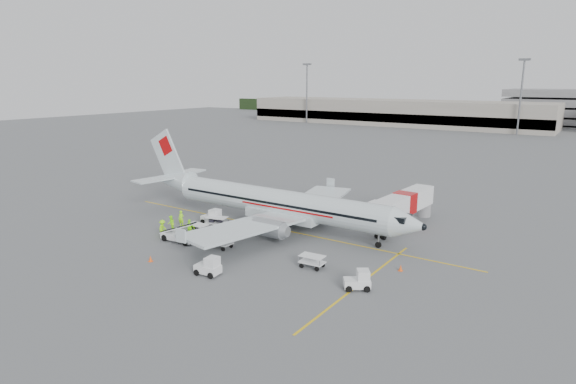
# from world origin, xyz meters

# --- Properties ---
(ground) EXTENTS (360.00, 360.00, 0.00)m
(ground) POSITION_xyz_m (0.00, 0.00, 0.00)
(ground) COLOR #56595B
(stripe_lead) EXTENTS (44.00, 0.20, 0.01)m
(stripe_lead) POSITION_xyz_m (0.00, 0.00, 0.01)
(stripe_lead) COLOR yellow
(stripe_lead) RESTS_ON ground
(stripe_cross) EXTENTS (0.20, 20.00, 0.01)m
(stripe_cross) POSITION_xyz_m (14.00, -8.00, 0.01)
(stripe_cross) COLOR yellow
(stripe_cross) RESTS_ON ground
(terminal_west) EXTENTS (110.00, 22.00, 9.00)m
(terminal_west) POSITION_xyz_m (-40.00, 130.00, 4.50)
(terminal_west) COLOR gray
(terminal_west) RESTS_ON ground
(treeline) EXTENTS (300.00, 3.00, 6.00)m
(treeline) POSITION_xyz_m (0.00, 175.00, 3.00)
(treeline) COLOR black
(treeline) RESTS_ON ground
(mast_west) EXTENTS (3.20, 1.20, 22.00)m
(mast_west) POSITION_xyz_m (-70.00, 118.00, 11.00)
(mast_west) COLOR slate
(mast_west) RESTS_ON ground
(mast_center) EXTENTS (3.20, 1.20, 22.00)m
(mast_center) POSITION_xyz_m (5.00, 118.00, 11.00)
(mast_center) COLOR slate
(mast_center) RESTS_ON ground
(aircraft) EXTENTS (35.51, 27.87, 9.77)m
(aircraft) POSITION_xyz_m (-0.28, 0.47, 4.88)
(aircraft) COLOR silver
(aircraft) RESTS_ON ground
(jet_bridge) EXTENTS (3.86, 15.05, 3.91)m
(jet_bridge) POSITION_xyz_m (11.16, 8.53, 1.95)
(jet_bridge) COLOR white
(jet_bridge) RESTS_ON ground
(belt_loader) EXTENTS (5.26, 2.25, 2.79)m
(belt_loader) POSITION_xyz_m (-5.83, -9.01, 1.40)
(belt_loader) COLOR white
(belt_loader) RESTS_ON ground
(tug_fore) EXTENTS (2.36, 2.13, 1.59)m
(tug_fore) POSITION_xyz_m (14.22, -9.34, 0.79)
(tug_fore) COLOR white
(tug_fore) RESTS_ON ground
(tug_mid) EXTENTS (2.23, 1.43, 1.64)m
(tug_mid) POSITION_xyz_m (2.55, -13.77, 0.82)
(tug_mid) COLOR white
(tug_mid) RESTS_ON ground
(tug_aft) EXTENTS (2.32, 1.38, 1.75)m
(tug_aft) POSITION_xyz_m (-7.38, -2.64, 0.88)
(tug_aft) COLOR white
(tug_aft) RESTS_ON ground
(cart_loaded_a) EXTENTS (2.28, 1.40, 1.17)m
(cart_loaded_a) POSITION_xyz_m (-5.86, -6.42, 0.58)
(cart_loaded_a) COLOR white
(cart_loaded_a) RESTS_ON ground
(cart_loaded_b) EXTENTS (2.60, 1.91, 1.22)m
(cart_loaded_b) POSITION_xyz_m (-5.94, -3.38, 0.61)
(cart_loaded_b) COLOR white
(cart_loaded_b) RESTS_ON ground
(cart_empty_a) EXTENTS (2.26, 1.35, 1.17)m
(cart_empty_a) POSITION_xyz_m (-1.01, -8.18, 0.59)
(cart_empty_a) COLOR white
(cart_empty_a) RESTS_ON ground
(cart_empty_b) EXTENTS (2.23, 1.41, 1.13)m
(cart_empty_b) POSITION_xyz_m (8.99, -7.49, 0.56)
(cart_empty_b) COLOR white
(cart_empty_b) RESTS_ON ground
(cone_nose) EXTENTS (0.36, 0.36, 0.58)m
(cone_nose) POSITION_xyz_m (15.68, -3.87, 0.29)
(cone_nose) COLOR #FC5513
(cone_nose) RESTS_ON ground
(cone_port) EXTENTS (0.33, 0.33, 0.54)m
(cone_port) POSITION_xyz_m (-3.75, 16.91, 0.27)
(cone_port) COLOR #FC5513
(cone_port) RESTS_ON ground
(cone_stbd) EXTENTS (0.36, 0.36, 0.58)m
(cone_stbd) POSITION_xyz_m (-3.86, -14.46, 0.29)
(cone_stbd) COLOR #FC5513
(cone_stbd) RESTS_ON ground
(crew_a) EXTENTS (0.75, 0.58, 1.81)m
(crew_a) POSITION_xyz_m (-9.55, -5.25, 0.90)
(crew_a) COLOR #91F210
(crew_a) RESTS_ON ground
(crew_b) EXTENTS (1.07, 1.06, 1.74)m
(crew_b) POSITION_xyz_m (-9.10, -7.17, 0.87)
(crew_b) COLOR #91F210
(crew_b) RESTS_ON ground
(crew_c) EXTENTS (1.03, 1.32, 1.80)m
(crew_c) POSITION_xyz_m (-8.46, -8.92, 0.90)
(crew_c) COLOR #91F210
(crew_c) RESTS_ON ground
(crew_d) EXTENTS (1.17, 0.75, 1.85)m
(crew_d) POSITION_xyz_m (-6.11, -7.31, 0.93)
(crew_d) COLOR #91F210
(crew_d) RESTS_ON ground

